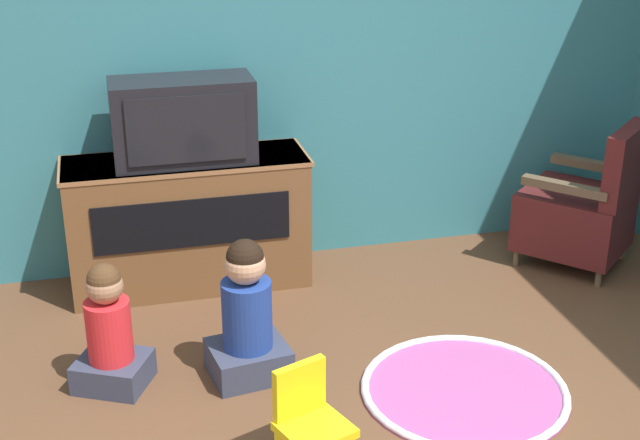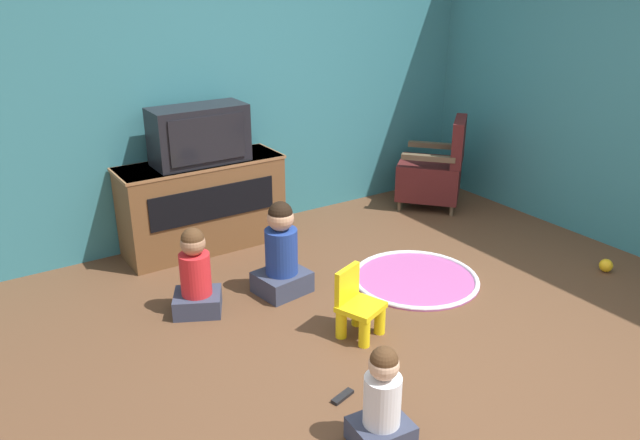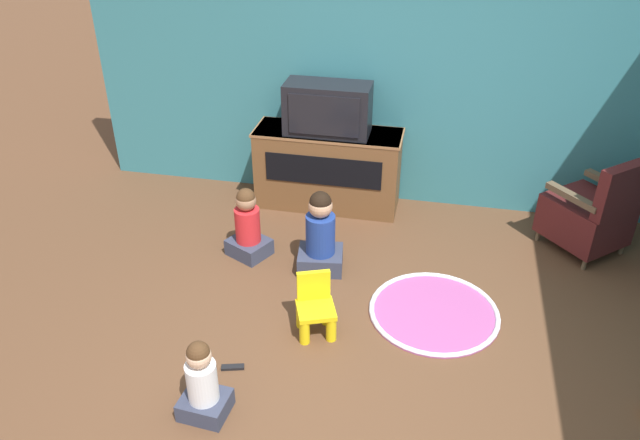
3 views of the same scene
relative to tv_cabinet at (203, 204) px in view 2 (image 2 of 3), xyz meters
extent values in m
plane|color=brown|center=(0.71, -2.16, -0.39)|extent=(30.00, 30.00, 0.00)
cube|color=teal|center=(0.36, 0.31, 0.91)|extent=(5.29, 0.12, 2.60)
cube|color=brown|center=(0.00, 0.00, -0.01)|extent=(1.32, 0.45, 0.75)
cube|color=#90603A|center=(0.00, 0.00, 0.35)|extent=(1.34, 0.46, 0.02)
cube|color=black|center=(0.00, -0.23, 0.08)|extent=(1.05, 0.01, 0.27)
cube|color=black|center=(0.00, -0.03, 0.59)|extent=(0.75, 0.33, 0.45)
cube|color=black|center=(0.00, -0.20, 0.59)|extent=(0.62, 0.02, 0.35)
cylinder|color=brown|center=(2.25, 0.06, -0.34)|extent=(0.04, 0.04, 0.10)
cylinder|color=brown|center=(1.91, -0.24, -0.34)|extent=(0.04, 0.04, 0.10)
cylinder|color=brown|center=(2.58, -0.32, -0.34)|extent=(0.04, 0.04, 0.10)
cylinder|color=brown|center=(2.24, -0.62, -0.34)|extent=(0.04, 0.04, 0.10)
cube|color=#4C1919|center=(2.25, -0.28, -0.11)|extent=(0.79, 0.79, 0.35)
cube|color=#4C1919|center=(2.42, -0.47, 0.28)|extent=(0.45, 0.41, 0.43)
cube|color=brown|center=(2.42, -0.13, 0.17)|extent=(0.38, 0.42, 0.05)
cube|color=brown|center=(2.08, -0.43, 0.17)|extent=(0.38, 0.42, 0.05)
cylinder|color=yellow|center=(0.22, -1.93, -0.28)|extent=(0.07, 0.07, 0.22)
cylinder|color=yellow|center=(0.40, -1.86, -0.28)|extent=(0.07, 0.07, 0.22)
cylinder|color=yellow|center=(0.16, -1.77, -0.28)|extent=(0.07, 0.07, 0.22)
cylinder|color=yellow|center=(0.34, -1.70, -0.28)|extent=(0.07, 0.07, 0.22)
cube|color=yellow|center=(0.28, -1.82, -0.18)|extent=(0.33, 0.32, 0.04)
cube|color=yellow|center=(0.24, -1.72, -0.05)|extent=(0.23, 0.12, 0.23)
cylinder|color=#A54C8C|center=(1.09, -1.43, -0.38)|extent=(0.96, 0.96, 0.01)
torus|color=silver|center=(1.09, -1.43, -0.38)|extent=(0.96, 0.96, 0.04)
cube|color=#33384C|center=(-0.22, -2.66, -0.33)|extent=(0.30, 0.27, 0.12)
cylinder|color=silver|center=(-0.22, -2.66, -0.13)|extent=(0.18, 0.18, 0.26)
sphere|color=#D8AD8C|center=(-0.22, -2.66, 0.07)|extent=(0.15, 0.15, 0.15)
sphere|color=#472D19|center=(-0.22, -2.66, 0.10)|extent=(0.14, 0.14, 0.14)
cube|color=#33384C|center=(-0.48, -0.97, -0.32)|extent=(0.41, 0.39, 0.14)
cylinder|color=red|center=(-0.48, -0.97, -0.10)|extent=(0.21, 0.21, 0.30)
sphere|color=#9E7051|center=(-0.48, -0.97, 0.13)|extent=(0.17, 0.17, 0.17)
sphere|color=#472D19|center=(-0.48, -0.97, 0.16)|extent=(0.15, 0.15, 0.15)
cube|color=#33384C|center=(0.15, -1.04, -0.31)|extent=(0.40, 0.36, 0.16)
cylinder|color=navy|center=(0.15, -1.04, -0.06)|extent=(0.23, 0.23, 0.33)
sphere|color=tan|center=(0.15, -1.04, 0.19)|extent=(0.19, 0.19, 0.19)
sphere|color=black|center=(0.15, -1.04, 0.22)|extent=(0.17, 0.17, 0.17)
sphere|color=yellow|center=(2.42, -2.13, -0.34)|extent=(0.10, 0.10, 0.10)
cube|color=black|center=(-0.18, -2.28, -0.38)|extent=(0.16, 0.08, 0.02)
camera|label=1|loc=(-0.42, -4.64, 1.93)|focal=50.00mm
camera|label=2|loc=(-1.82, -4.56, 1.81)|focal=35.00mm
camera|label=3|loc=(1.00, -5.10, 2.58)|focal=35.00mm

